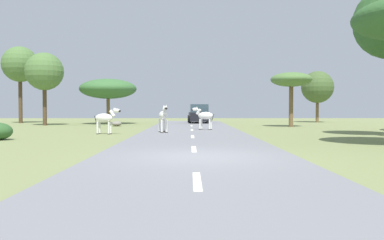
{
  "coord_description": "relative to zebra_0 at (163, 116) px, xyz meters",
  "views": [
    {
      "loc": [
        -0.31,
        -11.76,
        1.47
      ],
      "look_at": [
        -0.17,
        12.06,
        0.74
      ],
      "focal_mm": 37.85,
      "sensor_mm": 36.0,
      "label": 1
    }
  ],
  "objects": [
    {
      "name": "tree_6",
      "position": [
        14.29,
        17.38,
        2.52
      ],
      "size": [
        3.19,
        3.19,
        5.13
      ],
      "color": "brown",
      "rests_on": "ground_plane"
    },
    {
      "name": "tree_1",
      "position": [
        -5.84,
        13.45,
        2.16
      ],
      "size": [
        5.09,
        5.09,
        4.06
      ],
      "color": "brown",
      "rests_on": "ground_plane"
    },
    {
      "name": "car_0",
      "position": [
        2.37,
        15.06,
        -0.15
      ],
      "size": [
        2.13,
        4.39,
        1.74
      ],
      "rotation": [
        0.0,
        0.0,
        0.03
      ],
      "color": "black",
      "rests_on": "road"
    },
    {
      "name": "rock_1",
      "position": [
        -4.31,
        9.13,
        -0.8
      ],
      "size": [
        0.77,
        0.85,
        0.39
      ],
      "primitive_type": "ellipsoid",
      "color": "gray",
      "rests_on": "ground_plane"
    },
    {
      "name": "tree_5",
      "position": [
        -14.69,
        15.76,
        4.57
      ],
      "size": [
        3.38,
        3.38,
        7.31
      ],
      "color": "#4C3823",
      "rests_on": "ground_plane"
    },
    {
      "name": "road",
      "position": [
        1.65,
        -11.25,
        -0.97
      ],
      "size": [
        6.0,
        64.0,
        0.05
      ],
      "primitive_type": "cube",
      "color": "slate",
      "rests_on": "ground_plane"
    },
    {
      "name": "lane_markings",
      "position": [
        1.65,
        -12.25,
        -0.94
      ],
      "size": [
        0.16,
        56.0,
        0.01
      ],
      "color": "silver",
      "rests_on": "road"
    },
    {
      "name": "zebra_1",
      "position": [
        -3.15,
        -0.66,
        -0.11
      ],
      "size": [
        1.55,
        0.63,
        1.49
      ],
      "rotation": [
        0.0,
        0.0,
        4.48
      ],
      "color": "silver",
      "rests_on": "ground_plane"
    },
    {
      "name": "tree_7",
      "position": [
        9.26,
        7.86,
        2.57
      ],
      "size": [
        3.12,
        3.12,
        4.17
      ],
      "color": "brown",
      "rests_on": "ground_plane"
    },
    {
      "name": "zebra_2",
      "position": [
        2.45,
        3.03,
        -0.06
      ],
      "size": [
        1.47,
        0.91,
        1.49
      ],
      "rotation": [
        0.0,
        0.0,
        1.12
      ],
      "color": "silver",
      "rests_on": "road"
    },
    {
      "name": "ground_plane",
      "position": [
        1.81,
        -11.25,
        -1.0
      ],
      "size": [
        90.0,
        90.0,
        0.0
      ],
      "primitive_type": "plane",
      "color": "olive"
    },
    {
      "name": "zebra_0",
      "position": [
        0.0,
        0.0,
        0.0
      ],
      "size": [
        0.7,
        1.65,
        1.59
      ],
      "rotation": [
        0.0,
        0.0,
        3.39
      ],
      "color": "silver",
      "rests_on": "road"
    },
    {
      "name": "tree_2",
      "position": [
        -10.5,
        10.52,
        3.44
      ],
      "size": [
        3.11,
        3.11,
        6.02
      ],
      "color": "#4C3823",
      "rests_on": "ground_plane"
    }
  ]
}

